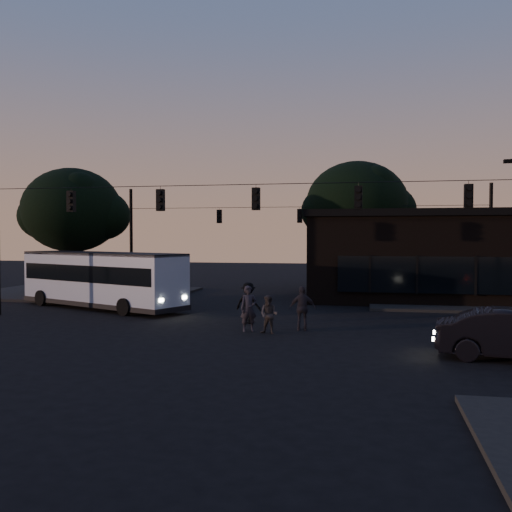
% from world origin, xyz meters
% --- Properties ---
extents(ground, '(120.00, 120.00, 0.00)m').
position_xyz_m(ground, '(0.00, 0.00, 0.00)').
color(ground, black).
rests_on(ground, ground).
extents(sidewalk_far_right, '(14.00, 10.00, 0.15)m').
position_xyz_m(sidewalk_far_right, '(12.00, 14.00, 0.07)').
color(sidewalk_far_right, black).
rests_on(sidewalk_far_right, ground).
extents(sidewalk_far_left, '(14.00, 10.00, 0.15)m').
position_xyz_m(sidewalk_far_left, '(-14.00, 14.00, 0.07)').
color(sidewalk_far_left, black).
rests_on(sidewalk_far_left, ground).
extents(building, '(15.40, 10.41, 5.40)m').
position_xyz_m(building, '(9.00, 15.97, 2.71)').
color(building, black).
rests_on(building, ground).
extents(tree_behind, '(7.60, 7.60, 9.43)m').
position_xyz_m(tree_behind, '(4.00, 22.00, 6.19)').
color(tree_behind, black).
rests_on(tree_behind, ground).
extents(tree_left, '(6.40, 6.40, 8.30)m').
position_xyz_m(tree_left, '(-14.00, 13.00, 5.57)').
color(tree_left, black).
rests_on(tree_left, ground).
extents(signal_rig_near, '(26.24, 0.30, 7.50)m').
position_xyz_m(signal_rig_near, '(0.00, 4.00, 4.45)').
color(signal_rig_near, black).
rests_on(signal_rig_near, ground).
extents(signal_rig_far, '(26.24, 0.30, 7.50)m').
position_xyz_m(signal_rig_far, '(0.00, 20.00, 4.20)').
color(signal_rig_far, black).
rests_on(signal_rig_far, ground).
extents(bus, '(10.78, 6.73, 3.02)m').
position_xyz_m(bus, '(-9.14, 7.29, 1.69)').
color(bus, '#9AA9C4').
rests_on(bus, ground).
extents(pedestrian_a, '(0.80, 0.68, 1.87)m').
position_xyz_m(pedestrian_a, '(0.18, 1.61, 0.94)').
color(pedestrian_a, black).
rests_on(pedestrian_a, ground).
extents(pedestrian_b, '(0.85, 0.72, 1.54)m').
position_xyz_m(pedestrian_b, '(1.08, 1.24, 0.77)').
color(pedestrian_b, '#302C2C').
rests_on(pedestrian_b, ground).
extents(pedestrian_c, '(1.14, 0.62, 1.84)m').
position_xyz_m(pedestrian_c, '(2.30, 2.31, 0.92)').
color(pedestrian_c, '#232028').
rests_on(pedestrian_c, ground).
extents(pedestrian_d, '(1.31, 0.95, 1.83)m').
position_xyz_m(pedestrian_d, '(-0.29, 3.68, 0.92)').
color(pedestrian_d, black).
rests_on(pedestrian_d, ground).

